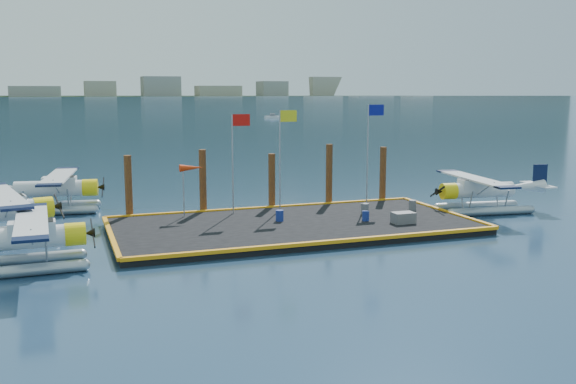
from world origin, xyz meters
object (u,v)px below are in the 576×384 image
object	(u,v)px
drum_1	(366,216)
drum_2	(365,209)
seaplane_c	(54,191)
drum_4	(412,205)
flagpole_yellow	(283,144)
windsock	(191,169)
drum_0	(280,216)
seaplane_a	(24,241)
piling_3	(329,177)
piling_2	(272,183)
flagpole_red	(236,148)
crate	(403,218)
flagpole_blue	(371,139)
seaplane_d	(479,192)
piling_1	(203,183)
piling_0	(129,189)
piling_4	(383,176)

from	to	relation	value
drum_1	drum_2	bearing A→B (deg)	65.03
seaplane_c	drum_4	distance (m)	22.92
flagpole_yellow	windsock	size ratio (longest dim) A/B	1.99
drum_0	drum_4	bearing A→B (deg)	2.47
seaplane_a	drum_2	distance (m)	19.47
flagpole_yellow	piling_3	distance (m)	4.75
piling_2	flagpole_red	bearing A→B (deg)	-150.20
flagpole_red	flagpole_yellow	distance (m)	3.00
windsock	piling_3	size ratio (longest dim) A/B	0.73
crate	flagpole_blue	size ratio (longest dim) A/B	0.19
drum_4	piling_2	world-z (taller)	piling_2
flagpole_red	windsock	xyz separation A→B (m)	(-2.73, 0.00, -1.17)
seaplane_d	piling_2	bearing A→B (deg)	77.07
seaplane_d	piling_1	world-z (taller)	piling_1
drum_1	drum_2	xyz separation A→B (m)	(0.85, 1.82, 0.05)
seaplane_a	seaplane_d	world-z (taller)	seaplane_d
seaplane_a	crate	bearing A→B (deg)	93.62
flagpole_yellow	piling_2	world-z (taller)	flagpole_yellow
crate	windsock	bearing A→B (deg)	150.99
drum_2	flagpole_yellow	bearing A→B (deg)	145.73
crate	piling_3	xyz separation A→B (m)	(-1.30, 7.60, 1.44)
drum_4	piling_1	xyz separation A→B (m)	(-12.32, 4.32, 1.38)
drum_1	piling_2	xyz separation A→B (m)	(-3.58, 6.31, 1.22)
seaplane_a	drum_4	world-z (taller)	seaplane_a
seaplane_d	piling_0	world-z (taller)	piling_0
seaplane_c	piling_0	bearing A→B (deg)	50.16
seaplane_a	drum_4	distance (m)	22.80
seaplane_d	drum_2	size ratio (longest dim) A/B	13.10
crate	piling_2	bearing A→B (deg)	124.86
flagpole_yellow	piling_2	bearing A→B (deg)	97.21
seaplane_d	piling_2	distance (m)	13.35
seaplane_c	drum_0	bearing A→B (deg)	60.29
drum_0	piling_3	distance (m)	7.08
crate	piling_1	size ratio (longest dim) A/B	0.29
drum_4	flagpole_yellow	world-z (taller)	flagpole_yellow
drum_1	drum_0	bearing A→B (deg)	161.09
drum_0	flagpole_yellow	world-z (taller)	flagpole_yellow
crate	flagpole_blue	bearing A→B (deg)	81.47
windsock	piling_3	world-z (taller)	piling_3
drum_0	piling_2	size ratio (longest dim) A/B	0.17
drum_0	drum_4	distance (m)	8.91
drum_1	flagpole_blue	xyz separation A→B (m)	(2.61, 4.71, 4.00)
drum_1	flagpole_yellow	bearing A→B (deg)	125.70
flagpole_blue	drum_4	bearing A→B (deg)	-59.26
seaplane_d	windsock	bearing A→B (deg)	87.86
seaplane_a	crate	world-z (taller)	seaplane_a
seaplane_a	piling_4	world-z (taller)	piling_4
drum_2	crate	distance (m)	3.24
drum_0	crate	distance (m)	7.01
piling_0	flagpole_blue	bearing A→B (deg)	-6.01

